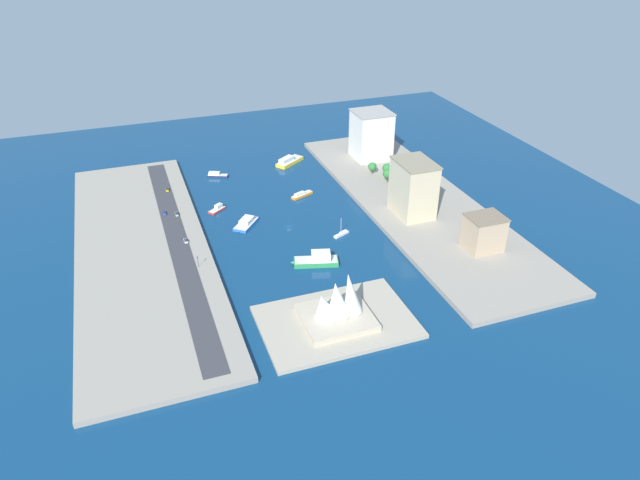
{
  "coord_description": "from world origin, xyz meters",
  "views": [
    {
      "loc": [
        85.04,
        290.24,
        168.47
      ],
      "look_at": [
        -10.66,
        25.29,
        2.39
      ],
      "focal_mm": 32.5,
      "sensor_mm": 36.0,
      "label": 1
    }
  ],
  "objects_px": {
    "patrol_launch_navy": "(217,175)",
    "ferry_yellow_fast": "(289,161)",
    "ferry_green_doubledeck": "(317,260)",
    "hotel_broad_white": "(371,135)",
    "opera_landmark": "(337,306)",
    "taxi_yellow_cab": "(167,190)",
    "traffic_light_waterfront": "(198,260)",
    "hatchback_blue": "(164,213)",
    "sedan_silver": "(177,214)",
    "sailboat_small_white": "(341,234)",
    "water_taxi_orange": "(302,195)",
    "apartment_midrise_tan": "(484,233)",
    "catamaran_blue": "(246,223)",
    "van_white": "(186,241)",
    "tugboat_red": "(217,209)",
    "office_block_beige": "(413,188)"
  },
  "relations": [
    {
      "from": "hotel_broad_white",
      "to": "hatchback_blue",
      "type": "distance_m",
      "value": 161.75
    },
    {
      "from": "sailboat_small_white",
      "to": "ferry_yellow_fast",
      "type": "height_order",
      "value": "sailboat_small_white"
    },
    {
      "from": "ferry_green_doubledeck",
      "to": "opera_landmark",
      "type": "distance_m",
      "value": 51.83
    },
    {
      "from": "office_block_beige",
      "to": "opera_landmark",
      "type": "bearing_deg",
      "value": 45.15
    },
    {
      "from": "sailboat_small_white",
      "to": "taxi_yellow_cab",
      "type": "bearing_deg",
      "value": -45.13
    },
    {
      "from": "ferry_green_doubledeck",
      "to": "ferry_yellow_fast",
      "type": "bearing_deg",
      "value": -100.92
    },
    {
      "from": "catamaran_blue",
      "to": "water_taxi_orange",
      "type": "height_order",
      "value": "catamaran_blue"
    },
    {
      "from": "catamaran_blue",
      "to": "hotel_broad_white",
      "type": "relative_size",
      "value": 0.58
    },
    {
      "from": "ferry_green_doubledeck",
      "to": "ferry_yellow_fast",
      "type": "height_order",
      "value": "ferry_green_doubledeck"
    },
    {
      "from": "water_taxi_orange",
      "to": "hotel_broad_white",
      "type": "xyz_separation_m",
      "value": [
        -67.17,
        -40.1,
        19.07
      ]
    },
    {
      "from": "sailboat_small_white",
      "to": "hotel_broad_white",
      "type": "relative_size",
      "value": 0.34
    },
    {
      "from": "water_taxi_orange",
      "to": "ferry_yellow_fast",
      "type": "distance_m",
      "value": 55.51
    },
    {
      "from": "hotel_broad_white",
      "to": "opera_landmark",
      "type": "distance_m",
      "value": 195.67
    },
    {
      "from": "office_block_beige",
      "to": "hatchback_blue",
      "type": "relative_size",
      "value": 7.42
    },
    {
      "from": "ferry_yellow_fast",
      "to": "apartment_midrise_tan",
      "type": "distance_m",
      "value": 167.96
    },
    {
      "from": "tugboat_red",
      "to": "taxi_yellow_cab",
      "type": "distance_m",
      "value": 42.87
    },
    {
      "from": "sailboat_small_white",
      "to": "hatchback_blue",
      "type": "height_order",
      "value": "sailboat_small_white"
    },
    {
      "from": "apartment_midrise_tan",
      "to": "sedan_silver",
      "type": "distance_m",
      "value": 180.48
    },
    {
      "from": "van_white",
      "to": "patrol_launch_navy",
      "type": "bearing_deg",
      "value": -111.36
    },
    {
      "from": "opera_landmark",
      "to": "sedan_silver",
      "type": "bearing_deg",
      "value": -66.54
    },
    {
      "from": "van_white",
      "to": "opera_landmark",
      "type": "bearing_deg",
      "value": 120.5
    },
    {
      "from": "hotel_broad_white",
      "to": "apartment_midrise_tan",
      "type": "relative_size",
      "value": 1.76
    },
    {
      "from": "water_taxi_orange",
      "to": "taxi_yellow_cab",
      "type": "height_order",
      "value": "taxi_yellow_cab"
    },
    {
      "from": "catamaran_blue",
      "to": "ferry_green_doubledeck",
      "type": "xyz_separation_m",
      "value": [
        -25.47,
        55.28,
        1.19
      ]
    },
    {
      "from": "hatchback_blue",
      "to": "sedan_silver",
      "type": "bearing_deg",
      "value": 150.95
    },
    {
      "from": "hotel_broad_white",
      "to": "hatchback_blue",
      "type": "relative_size",
      "value": 7.61
    },
    {
      "from": "catamaran_blue",
      "to": "opera_landmark",
      "type": "height_order",
      "value": "opera_landmark"
    },
    {
      "from": "tugboat_red",
      "to": "water_taxi_orange",
      "type": "distance_m",
      "value": 56.1
    },
    {
      "from": "taxi_yellow_cab",
      "to": "sedan_silver",
      "type": "bearing_deg",
      "value": 91.69
    },
    {
      "from": "ferry_yellow_fast",
      "to": "hatchback_blue",
      "type": "distance_m",
      "value": 111.61
    },
    {
      "from": "patrol_launch_navy",
      "to": "ferry_yellow_fast",
      "type": "height_order",
      "value": "ferry_yellow_fast"
    },
    {
      "from": "catamaran_blue",
      "to": "opera_landmark",
      "type": "bearing_deg",
      "value": 99.04
    },
    {
      "from": "sailboat_small_white",
      "to": "hatchback_blue",
      "type": "bearing_deg",
      "value": -30.64
    },
    {
      "from": "van_white",
      "to": "tugboat_red",
      "type": "bearing_deg",
      "value": -123.86
    },
    {
      "from": "sailboat_small_white",
      "to": "opera_landmark",
      "type": "distance_m",
      "value": 81.99
    },
    {
      "from": "traffic_light_waterfront",
      "to": "sailboat_small_white",
      "type": "bearing_deg",
      "value": -173.23
    },
    {
      "from": "water_taxi_orange",
      "to": "office_block_beige",
      "type": "distance_m",
      "value": 76.21
    },
    {
      "from": "water_taxi_orange",
      "to": "apartment_midrise_tan",
      "type": "distance_m",
      "value": 123.66
    },
    {
      "from": "ferry_green_doubledeck",
      "to": "patrol_launch_navy",
      "type": "relative_size",
      "value": 1.73
    },
    {
      "from": "catamaran_blue",
      "to": "hotel_broad_white",
      "type": "bearing_deg",
      "value": -149.3
    },
    {
      "from": "ferry_green_doubledeck",
      "to": "sailboat_small_white",
      "type": "bearing_deg",
      "value": -134.2
    },
    {
      "from": "patrol_launch_navy",
      "to": "sailboat_small_white",
      "type": "relative_size",
      "value": 1.29
    },
    {
      "from": "ferry_green_doubledeck",
      "to": "opera_landmark",
      "type": "xyz_separation_m",
      "value": [
        8.62,
        50.57,
        7.4
      ]
    },
    {
      "from": "taxi_yellow_cab",
      "to": "traffic_light_waterfront",
      "type": "height_order",
      "value": "traffic_light_waterfront"
    },
    {
      "from": "hotel_broad_white",
      "to": "taxi_yellow_cab",
      "type": "relative_size",
      "value": 7.61
    },
    {
      "from": "ferry_green_doubledeck",
      "to": "sedan_silver",
      "type": "distance_m",
      "value": 99.28
    },
    {
      "from": "catamaran_blue",
      "to": "tugboat_red",
      "type": "relative_size",
      "value": 1.65
    },
    {
      "from": "ferry_green_doubledeck",
      "to": "patrol_launch_navy",
      "type": "bearing_deg",
      "value": -77.71
    },
    {
      "from": "catamaran_blue",
      "to": "patrol_launch_navy",
      "type": "height_order",
      "value": "catamaran_blue"
    },
    {
      "from": "hotel_broad_white",
      "to": "sedan_silver",
      "type": "xyz_separation_m",
      "value": [
        148.71,
        44.72,
        -16.5
      ]
    }
  ]
}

